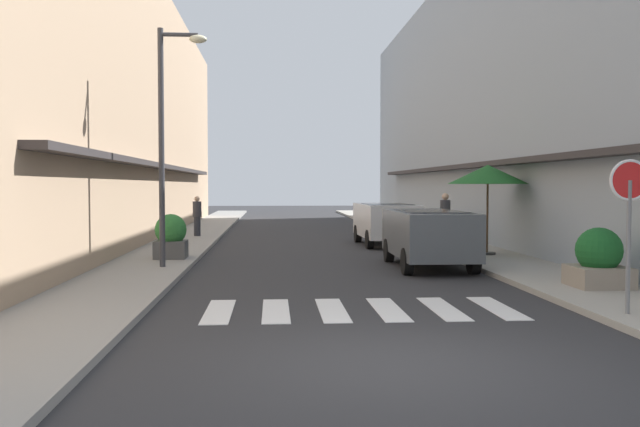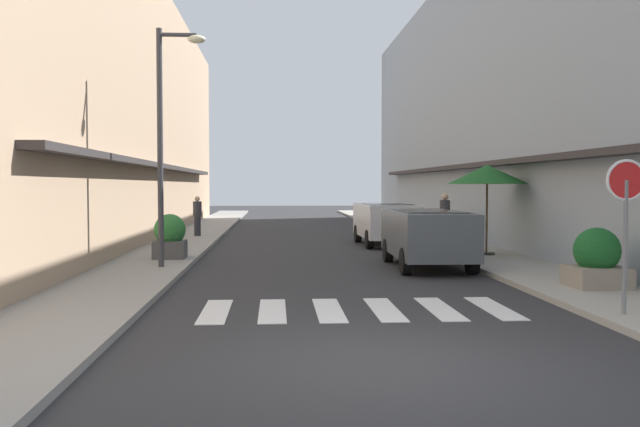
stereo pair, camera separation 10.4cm
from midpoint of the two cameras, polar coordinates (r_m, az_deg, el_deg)
ground_plane at (r=24.62m, az=-0.44°, el=-2.54°), size 91.62×91.62×0.00m
sidewalk_left at (r=24.79m, az=-11.25°, el=-2.41°), size 2.21×58.30×0.12m
sidewalk_right at (r=25.32m, az=10.14°, el=-2.30°), size 2.21×58.30×0.12m
building_row_left at (r=26.63m, az=-18.82°, el=8.52°), size 5.50×39.48×10.04m
building_row_right at (r=27.54m, az=17.07°, el=9.19°), size 5.50×39.48×10.86m
crosswalk at (r=11.59m, az=3.37°, el=-8.08°), size 5.20×2.20×0.01m
parked_car_near at (r=17.49m, az=9.19°, el=-1.55°), size 1.85×4.12×1.47m
parked_car_mid at (r=23.89m, az=5.68°, el=-0.49°), size 1.89×4.05×1.47m
round_street_sign at (r=11.44m, az=24.60°, el=1.35°), size 0.65×0.07×2.39m
street_lamp at (r=17.00m, az=-12.56°, el=7.44°), size 1.19×0.28×5.79m
cafe_umbrella at (r=20.03m, az=14.03°, el=3.18°), size 2.29×2.29×2.58m
planter_corner at (r=14.37m, az=22.46°, el=-3.66°), size 1.05×1.05×1.17m
planter_midblock at (r=18.94m, az=-12.37°, el=-1.91°), size 0.86×0.86×1.21m
pedestrian_walking_near at (r=22.65m, az=10.60°, el=-0.38°), size 0.34×0.34×1.74m
pedestrian_walking_far at (r=27.07m, az=-10.17°, el=-0.14°), size 0.34×0.34×1.57m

